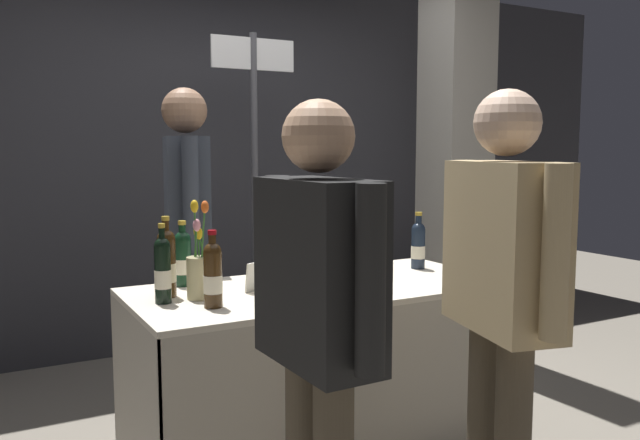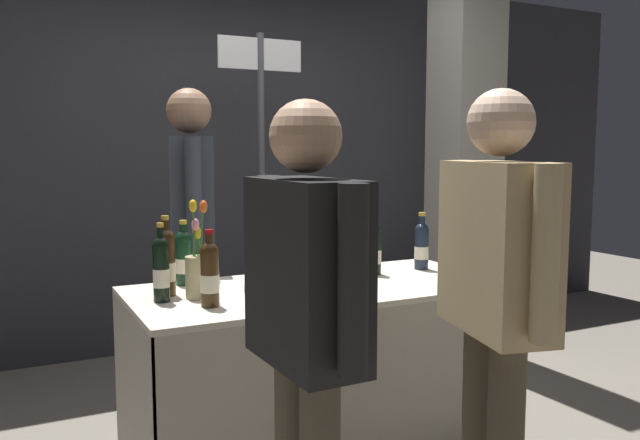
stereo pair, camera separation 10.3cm
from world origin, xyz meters
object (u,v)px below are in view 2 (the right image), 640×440
(wine_glass_mid, at_px, (341,268))
(wine_glass_near_taster, at_px, (452,262))
(tasting_table, at_px, (320,336))
(display_bottle_0, at_px, (422,245))
(featured_wine_bottle, at_px, (374,249))
(booth_signpost, at_px, (261,161))
(flower_vase, at_px, (198,269))
(taster_foreground_right, at_px, (496,282))
(concrete_pillar, at_px, (466,91))
(wine_glass_near_vendor, at_px, (279,261))
(vendor_presenter, at_px, (191,217))

(wine_glass_mid, bearing_deg, wine_glass_near_taster, -14.51)
(tasting_table, height_order, display_bottle_0, display_bottle_0)
(featured_wine_bottle, height_order, booth_signpost, booth_signpost)
(display_bottle_0, bearing_deg, booth_signpost, 112.14)
(flower_vase, height_order, taster_foreground_right, taster_foreground_right)
(display_bottle_0, relative_size, flower_vase, 0.71)
(flower_vase, bearing_deg, concrete_pillar, 23.77)
(wine_glass_mid, distance_m, flower_vase, 0.61)
(concrete_pillar, height_order, taster_foreground_right, concrete_pillar)
(tasting_table, xyz_separation_m, flower_vase, (-0.56, 0.01, 0.36))
(wine_glass_mid, height_order, taster_foreground_right, taster_foreground_right)
(concrete_pillar, distance_m, wine_glass_near_taster, 1.86)
(display_bottle_0, distance_m, taster_foreground_right, 1.19)
(wine_glass_near_vendor, height_order, wine_glass_near_taster, wine_glass_near_taster)
(wine_glass_mid, relative_size, booth_signpost, 0.07)
(featured_wine_bottle, height_order, wine_glass_near_vendor, featured_wine_bottle)
(wine_glass_near_taster, height_order, booth_signpost, booth_signpost)
(booth_signpost, bearing_deg, concrete_pillar, -10.78)
(display_bottle_0, height_order, vendor_presenter, vendor_presenter)
(wine_glass_near_vendor, relative_size, wine_glass_near_taster, 0.93)
(vendor_presenter, distance_m, taster_foreground_right, 1.84)
(featured_wine_bottle, relative_size, wine_glass_near_vendor, 2.24)
(featured_wine_bottle, bearing_deg, display_bottle_0, 2.45)
(wine_glass_mid, xyz_separation_m, wine_glass_near_taster, (0.50, -0.13, 0.01))
(flower_vase, bearing_deg, vendor_presenter, 76.11)
(flower_vase, bearing_deg, wine_glass_near_taster, -14.29)
(wine_glass_near_vendor, xyz_separation_m, taster_foreground_right, (0.30, -1.13, 0.08))
(display_bottle_0, height_order, taster_foreground_right, taster_foreground_right)
(taster_foreground_right, bearing_deg, booth_signpost, 12.52)
(tasting_table, xyz_separation_m, vendor_presenter, (-0.37, 0.79, 0.50))
(taster_foreground_right, bearing_deg, wine_glass_near_taster, -14.29)
(concrete_pillar, distance_m, tasting_table, 2.24)
(wine_glass_near_taster, bearing_deg, display_bottle_0, 73.63)
(tasting_table, xyz_separation_m, display_bottle_0, (0.65, 0.13, 0.36))
(tasting_table, relative_size, wine_glass_near_taster, 11.81)
(wine_glass_near_taster, height_order, taster_foreground_right, taster_foreground_right)
(concrete_pillar, distance_m, featured_wine_bottle, 1.74)
(display_bottle_0, bearing_deg, taster_foreground_right, -113.82)
(tasting_table, xyz_separation_m, taster_foreground_right, (0.17, -0.96, 0.42))
(concrete_pillar, distance_m, flower_vase, 2.52)
(wine_glass_mid, bearing_deg, featured_wine_bottle, 37.91)
(display_bottle_0, distance_m, booth_signpost, 1.26)
(featured_wine_bottle, height_order, wine_glass_near_taster, featured_wine_bottle)
(wine_glass_near_vendor, distance_m, wine_glass_mid, 0.34)
(wine_glass_near_taster, relative_size, taster_foreground_right, 0.09)
(taster_foreground_right, height_order, booth_signpost, booth_signpost)
(display_bottle_0, bearing_deg, wine_glass_mid, -156.70)
(featured_wine_bottle, xyz_separation_m, vendor_presenter, (-0.73, 0.67, 0.13))
(featured_wine_bottle, relative_size, display_bottle_0, 1.01)
(featured_wine_bottle, xyz_separation_m, flower_vase, (-0.92, -0.10, -0.01))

